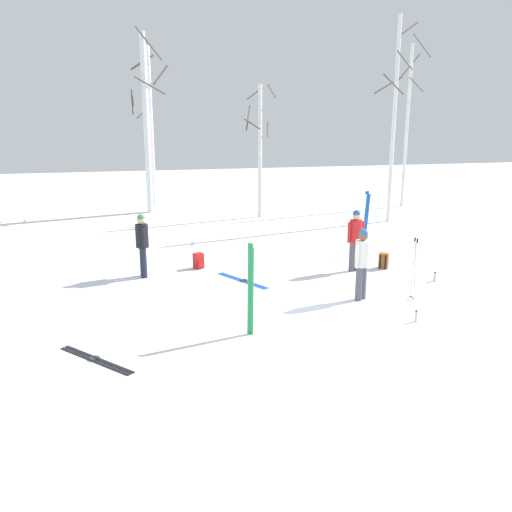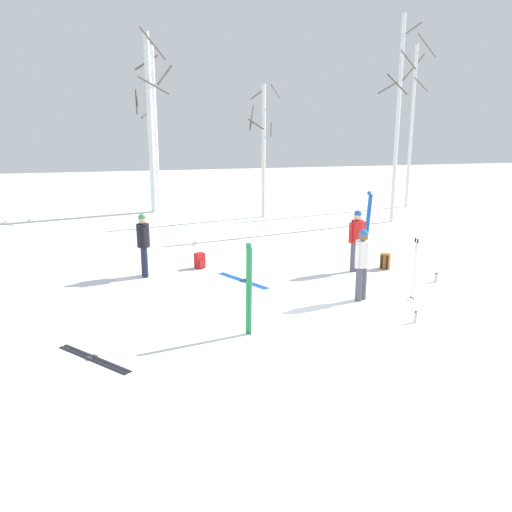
{
  "view_description": "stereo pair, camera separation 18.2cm",
  "coord_description": "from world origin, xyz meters",
  "px_view_note": "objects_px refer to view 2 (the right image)",
  "views": [
    {
      "loc": [
        -3.43,
        -10.76,
        4.45
      ],
      "look_at": [
        -0.74,
        1.85,
        1.0
      ],
      "focal_mm": 39.44,
      "sensor_mm": 36.0,
      "label": 1
    },
    {
      "loc": [
        -3.25,
        -10.8,
        4.45
      ],
      "look_at": [
        -0.74,
        1.85,
        1.0
      ],
      "focal_mm": 39.44,
      "sensor_mm": 36.0,
      "label": 2
    }
  ],
  "objects_px": {
    "ski_pair_lying_0": "(243,280)",
    "birch_tree_2": "(155,128)",
    "backpack_0": "(385,261)",
    "birch_tree_1": "(150,122)",
    "ski_pair_planted_0": "(249,290)",
    "backpack_1": "(200,261)",
    "birch_tree_3": "(263,148)",
    "ski_poles_0": "(415,268)",
    "person_2": "(143,241)",
    "water_bottle_0": "(436,278)",
    "person_1": "(357,237)",
    "water_bottle_1": "(416,317)",
    "birch_tree_5": "(412,124)",
    "ski_pair_lying_1": "(94,359)",
    "person_0": "(362,260)",
    "birch_tree_4": "(398,119)",
    "ski_pair_planted_1": "(368,224)"
  },
  "relations": [
    {
      "from": "ski_pair_lying_0",
      "to": "birch_tree_2",
      "type": "distance_m",
      "value": 11.45
    },
    {
      "from": "backpack_0",
      "to": "birch_tree_1",
      "type": "bearing_deg",
      "value": 121.37
    },
    {
      "from": "ski_pair_planted_0",
      "to": "backpack_1",
      "type": "xyz_separation_m",
      "value": [
        -0.49,
        4.97,
        -0.73
      ]
    },
    {
      "from": "birch_tree_3",
      "to": "ski_poles_0",
      "type": "bearing_deg",
      "value": -83.17
    },
    {
      "from": "person_2",
      "to": "birch_tree_3",
      "type": "relative_size",
      "value": 0.32
    },
    {
      "from": "person_2",
      "to": "water_bottle_0",
      "type": "xyz_separation_m",
      "value": [
        7.45,
        -2.01,
        -0.86
      ]
    },
    {
      "from": "water_bottle_0",
      "to": "birch_tree_1",
      "type": "height_order",
      "value": "birch_tree_1"
    },
    {
      "from": "ski_pair_planted_0",
      "to": "person_1",
      "type": "bearing_deg",
      "value": 45.76
    },
    {
      "from": "water_bottle_1",
      "to": "birch_tree_1",
      "type": "xyz_separation_m",
      "value": [
        -5.14,
        14.12,
        3.66
      ]
    },
    {
      "from": "birch_tree_5",
      "to": "ski_pair_lying_1",
      "type": "bearing_deg",
      "value": -132.78
    },
    {
      "from": "water_bottle_0",
      "to": "water_bottle_1",
      "type": "xyz_separation_m",
      "value": [
        -1.85,
        -2.53,
        0.0
      ]
    },
    {
      "from": "ski_pair_lying_1",
      "to": "birch_tree_1",
      "type": "relative_size",
      "value": 0.21
    },
    {
      "from": "ski_pair_lying_1",
      "to": "backpack_0",
      "type": "bearing_deg",
      "value": 30.47
    },
    {
      "from": "birch_tree_2",
      "to": "person_0",
      "type": "bearing_deg",
      "value": -71.2
    },
    {
      "from": "person_2",
      "to": "birch_tree_1",
      "type": "bearing_deg",
      "value": 87.21
    },
    {
      "from": "person_0",
      "to": "ski_pair_lying_1",
      "type": "height_order",
      "value": "person_0"
    },
    {
      "from": "birch_tree_3",
      "to": "person_1",
      "type": "bearing_deg",
      "value": -83.85
    },
    {
      "from": "backpack_0",
      "to": "water_bottle_1",
      "type": "bearing_deg",
      "value": -104.93
    },
    {
      "from": "ski_pair_planted_0",
      "to": "birch_tree_4",
      "type": "relative_size",
      "value": 0.25
    },
    {
      "from": "ski_poles_0",
      "to": "birch_tree_2",
      "type": "height_order",
      "value": "birch_tree_2"
    },
    {
      "from": "birch_tree_5",
      "to": "birch_tree_1",
      "type": "bearing_deg",
      "value": 175.62
    },
    {
      "from": "ski_pair_lying_0",
      "to": "birch_tree_1",
      "type": "distance_m",
      "value": 11.35
    },
    {
      "from": "birch_tree_5",
      "to": "ski_poles_0",
      "type": "bearing_deg",
      "value": -115.14
    },
    {
      "from": "person_2",
      "to": "birch_tree_5",
      "type": "distance_m",
      "value": 14.9
    },
    {
      "from": "water_bottle_1",
      "to": "birch_tree_1",
      "type": "distance_m",
      "value": 15.46
    },
    {
      "from": "ski_pair_planted_0",
      "to": "backpack_0",
      "type": "bearing_deg",
      "value": 39.98
    },
    {
      "from": "person_1",
      "to": "water_bottle_0",
      "type": "relative_size",
      "value": 6.85
    },
    {
      "from": "ski_poles_0",
      "to": "birch_tree_5",
      "type": "xyz_separation_m",
      "value": [
        5.62,
        11.97,
        2.88
      ]
    },
    {
      "from": "ski_pair_lying_1",
      "to": "birch_tree_5",
      "type": "relative_size",
      "value": 0.21
    },
    {
      "from": "ski_pair_lying_0",
      "to": "backpack_1",
      "type": "relative_size",
      "value": 3.84
    },
    {
      "from": "backpack_0",
      "to": "person_0",
      "type": "bearing_deg",
      "value": -125.13
    },
    {
      "from": "ski_pair_lying_1",
      "to": "ski_pair_lying_0",
      "type": "bearing_deg",
      "value": 49.9
    },
    {
      "from": "ski_pair_lying_1",
      "to": "ski_poles_0",
      "type": "distance_m",
      "value": 7.39
    },
    {
      "from": "ski_pair_lying_1",
      "to": "backpack_1",
      "type": "height_order",
      "value": "backpack_1"
    },
    {
      "from": "ski_pair_lying_0",
      "to": "backpack_1",
      "type": "bearing_deg",
      "value": 124.71
    },
    {
      "from": "person_0",
      "to": "ski_poles_0",
      "type": "bearing_deg",
      "value": -14.91
    },
    {
      "from": "backpack_0",
      "to": "backpack_1",
      "type": "height_order",
      "value": "same"
    },
    {
      "from": "ski_pair_lying_1",
      "to": "ski_pair_planted_1",
      "type": "bearing_deg",
      "value": 38.01
    },
    {
      "from": "backpack_1",
      "to": "water_bottle_1",
      "type": "relative_size",
      "value": 1.71
    },
    {
      "from": "ski_pair_lying_1",
      "to": "water_bottle_0",
      "type": "xyz_separation_m",
      "value": [
        8.41,
        3.05,
        0.11
      ]
    },
    {
      "from": "ski_pair_planted_1",
      "to": "birch_tree_1",
      "type": "xyz_separation_m",
      "value": [
        -6.23,
        8.65,
        2.8
      ]
    },
    {
      "from": "ski_pair_planted_0",
      "to": "ski_pair_lying_0",
      "type": "relative_size",
      "value": 1.12
    },
    {
      "from": "birch_tree_5",
      "to": "water_bottle_1",
      "type": "bearing_deg",
      "value": -115.0
    },
    {
      "from": "backpack_0",
      "to": "birch_tree_4",
      "type": "bearing_deg",
      "value": 64.16
    },
    {
      "from": "ski_pair_lying_0",
      "to": "water_bottle_1",
      "type": "bearing_deg",
      "value": -49.57
    },
    {
      "from": "person_2",
      "to": "birch_tree_1",
      "type": "height_order",
      "value": "birch_tree_1"
    },
    {
      "from": "ski_pair_planted_0",
      "to": "ski_pair_planted_1",
      "type": "relative_size",
      "value": 0.95
    },
    {
      "from": "person_0",
      "to": "ski_pair_lying_1",
      "type": "bearing_deg",
      "value": -160.44
    },
    {
      "from": "ski_pair_planted_1",
      "to": "water_bottle_1",
      "type": "bearing_deg",
      "value": -101.32
    },
    {
      "from": "ski_pair_planted_0",
      "to": "birch_tree_1",
      "type": "xyz_separation_m",
      "value": [
        -1.56,
        14.04,
        2.84
      ]
    }
  ]
}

